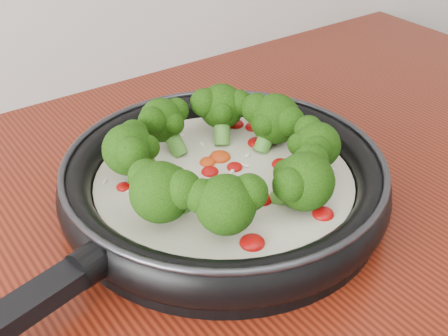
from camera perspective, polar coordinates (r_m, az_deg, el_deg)
skillet at (r=0.64m, az=-0.15°, el=-0.99°), size 0.60×0.44×0.11m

